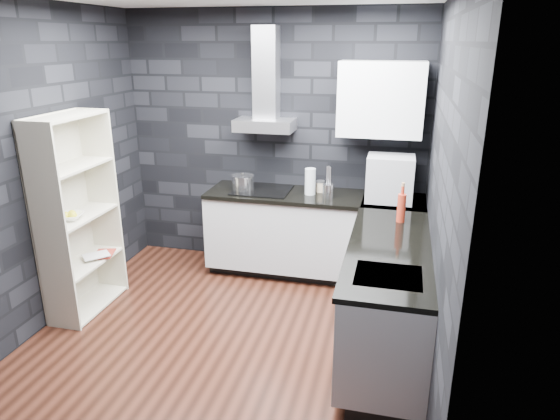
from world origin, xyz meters
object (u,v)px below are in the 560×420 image
at_px(red_bottle, 401,208).
at_px(storage_jar, 320,187).
at_px(pot, 243,183).
at_px(appliance_garage, 390,179).
at_px(utensil_crock, 328,191).
at_px(bookshelf, 78,216).
at_px(glass_vase, 310,182).
at_px(fruit_bowl, 70,216).

bearing_deg(red_bottle, storage_jar, 138.65).
xyz_separation_m(pot, appliance_garage, (1.48, -0.02, 0.15)).
xyz_separation_m(storage_jar, utensil_crock, (0.10, -0.18, 0.02)).
xyz_separation_m(storage_jar, bookshelf, (-1.97, -1.26, -0.05)).
xyz_separation_m(glass_vase, fruit_bowl, (-1.88, -1.26, -0.10)).
height_order(glass_vase, storage_jar, glass_vase).
relative_size(utensil_crock, fruit_bowl, 0.63).
distance_m(glass_vase, red_bottle, 1.09).
height_order(red_bottle, bookshelf, bookshelf).
bearing_deg(pot, appliance_garage, -0.68).
bearing_deg(fruit_bowl, pot, 46.52).
bearing_deg(red_bottle, bookshelf, -168.99).
xyz_separation_m(pot, storage_jar, (0.79, 0.13, -0.03)).
height_order(pot, fruit_bowl, pot).
distance_m(pot, fruit_bowl, 1.71).
relative_size(utensil_crock, bookshelf, 0.08).
relative_size(pot, red_bottle, 0.92).
bearing_deg(appliance_garage, fruit_bowl, -155.83).
bearing_deg(glass_vase, storage_jar, 50.03).
relative_size(utensil_crock, appliance_garage, 0.32).
relative_size(pot, fruit_bowl, 1.02).
bearing_deg(bookshelf, storage_jar, 38.31).
distance_m(glass_vase, utensil_crock, 0.22).
bearing_deg(utensil_crock, pot, 176.76).
height_order(pot, storage_jar, pot).
relative_size(appliance_garage, bookshelf, 0.24).
bearing_deg(fruit_bowl, utensil_crock, 29.84).
distance_m(pot, utensil_crock, 0.90).
bearing_deg(appliance_garage, storage_jar, 167.72).
relative_size(pot, bookshelf, 0.13).
bearing_deg(appliance_garage, red_bottle, -78.42).
height_order(glass_vase, red_bottle, glass_vase).
distance_m(storage_jar, utensil_crock, 0.21).
distance_m(pot, storage_jar, 0.80).
distance_m(utensil_crock, bookshelf, 2.34).
height_order(storage_jar, appliance_garage, appliance_garage).
bearing_deg(pot, red_bottle, -20.17).
height_order(pot, red_bottle, red_bottle).
bearing_deg(red_bottle, pot, 159.83).
relative_size(glass_vase, bookshelf, 0.15).
distance_m(appliance_garage, red_bottle, 0.59).
xyz_separation_m(utensil_crock, fruit_bowl, (-2.07, -1.19, -0.03)).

